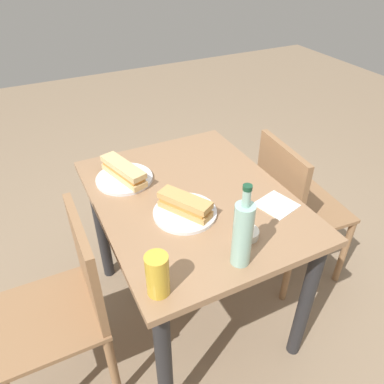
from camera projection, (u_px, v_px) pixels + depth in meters
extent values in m
plane|color=#8C755B|center=(192.00, 307.00, 2.00)|extent=(8.00, 8.00, 0.00)
cube|color=#997251|center=(192.00, 199.00, 1.57)|extent=(0.99, 0.78, 0.03)
cylinder|color=#262628|center=(101.00, 227.00, 1.99)|extent=(0.06, 0.06, 0.72)
cylinder|color=#262628|center=(164.00, 368.00, 1.36)|extent=(0.06, 0.06, 0.72)
cylinder|color=#262628|center=(209.00, 195.00, 2.23)|extent=(0.06, 0.06, 0.72)
cylinder|color=#262628|center=(306.00, 302.00, 1.60)|extent=(0.06, 0.06, 0.72)
cube|color=#936B47|center=(304.00, 208.00, 1.98)|extent=(0.43, 0.43, 0.02)
cube|color=#936B47|center=(280.00, 183.00, 1.80)|extent=(0.38, 0.06, 0.40)
cylinder|color=#936B47|center=(344.00, 252.00, 2.04)|extent=(0.04, 0.04, 0.43)
cylinder|color=#936B47|center=(304.00, 213.00, 2.31)|extent=(0.04, 0.04, 0.43)
cylinder|color=#936B47|center=(288.00, 271.00, 1.93)|extent=(0.04, 0.04, 0.43)
cylinder|color=#936B47|center=(254.00, 228.00, 2.20)|extent=(0.04, 0.04, 0.43)
cube|color=#936B47|center=(48.00, 317.00, 1.43)|extent=(0.40, 0.40, 0.02)
cube|color=#936B47|center=(86.00, 264.00, 1.38)|extent=(0.38, 0.03, 0.40)
cylinder|color=#936B47|center=(11.00, 333.00, 1.64)|extent=(0.04, 0.04, 0.43)
cylinder|color=#936B47|center=(92.00, 303.00, 1.76)|extent=(0.04, 0.04, 0.43)
cylinder|color=#936B47|center=(113.00, 369.00, 1.50)|extent=(0.04, 0.04, 0.43)
cylinder|color=white|center=(185.00, 213.00, 1.46)|extent=(0.25, 0.25, 0.01)
cube|color=tan|center=(185.00, 209.00, 1.45)|extent=(0.22, 0.17, 0.02)
cube|color=#CC8438|center=(185.00, 204.00, 1.44)|extent=(0.20, 0.15, 0.02)
cube|color=tan|center=(185.00, 200.00, 1.43)|extent=(0.22, 0.17, 0.02)
cube|color=silver|center=(202.00, 206.00, 1.48)|extent=(0.08, 0.08, 0.00)
cube|color=#59331E|center=(181.00, 200.00, 1.51)|extent=(0.07, 0.06, 0.01)
cylinder|color=white|center=(124.00, 179.00, 1.66)|extent=(0.25, 0.25, 0.01)
cube|color=#DBB77A|center=(124.00, 175.00, 1.65)|extent=(0.27, 0.14, 0.02)
cube|color=#CC8438|center=(123.00, 171.00, 1.63)|extent=(0.25, 0.13, 0.02)
cube|color=#DBB77A|center=(123.00, 167.00, 1.62)|extent=(0.27, 0.14, 0.02)
cube|color=silver|center=(138.00, 177.00, 1.65)|extent=(0.10, 0.01, 0.00)
cube|color=#59331E|center=(131.00, 167.00, 1.72)|extent=(0.08, 0.01, 0.01)
cylinder|color=#99C6B7|center=(242.00, 235.00, 1.19)|extent=(0.07, 0.07, 0.24)
cylinder|color=#99C6B7|center=(246.00, 198.00, 1.10)|extent=(0.03, 0.03, 0.06)
cylinder|color=#19472D|center=(248.00, 188.00, 1.08)|extent=(0.03, 0.03, 0.02)
cylinder|color=gold|center=(157.00, 275.00, 1.12)|extent=(0.07, 0.07, 0.15)
cylinder|color=silver|center=(247.00, 233.00, 1.35)|extent=(0.09, 0.09, 0.03)
cube|color=white|center=(277.00, 205.00, 1.51)|extent=(0.17, 0.17, 0.00)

